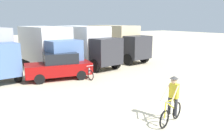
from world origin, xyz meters
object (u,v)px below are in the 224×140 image
at_px(box_truck_white_box, 47,46).
at_px(bicycle_spare, 86,73).
at_px(sedan_parked, 59,66).
at_px(box_truck_avon_van, 85,44).
at_px(cyclist_orange_shirt, 172,102).
at_px(box_truck_tan_camper, 117,41).

xyz_separation_m(box_truck_white_box, bicycle_spare, (1.23, -4.27, -1.48)).
bearing_deg(sedan_parked, box_truck_avon_van, 42.95).
relative_size(box_truck_avon_van, sedan_parked, 1.58).
xyz_separation_m(box_truck_white_box, cyclist_orange_shirt, (0.99, -12.01, -1.03)).
xyz_separation_m(sedan_parked, bicycle_spare, (1.54, -0.87, -0.48)).
xyz_separation_m(sedan_parked, cyclist_orange_shirt, (1.30, -8.62, -0.04)).
relative_size(sedan_parked, cyclist_orange_shirt, 2.44).
bearing_deg(bicycle_spare, box_truck_tan_camper, 41.10).
xyz_separation_m(box_truck_tan_camper, bicycle_spare, (-5.79, -5.05, -1.48)).
bearing_deg(cyclist_orange_shirt, bicycle_spare, 88.19).
xyz_separation_m(box_truck_avon_van, bicycle_spare, (-2.02, -4.19, -1.48)).
bearing_deg(box_truck_white_box, box_truck_avon_van, -1.42).
distance_m(box_truck_white_box, box_truck_avon_van, 3.26).
bearing_deg(cyclist_orange_shirt, box_truck_avon_van, 79.24).
bearing_deg(box_truck_tan_camper, sedan_parked, -150.32).
height_order(box_truck_white_box, cyclist_orange_shirt, box_truck_white_box).
distance_m(box_truck_tan_camper, sedan_parked, 8.50).
height_order(sedan_parked, cyclist_orange_shirt, cyclist_orange_shirt).
bearing_deg(sedan_parked, box_truck_white_box, 84.80).
relative_size(box_truck_avon_van, bicycle_spare, 4.05).
bearing_deg(box_truck_white_box, box_truck_tan_camper, 6.34).
height_order(box_truck_avon_van, box_truck_tan_camper, same).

